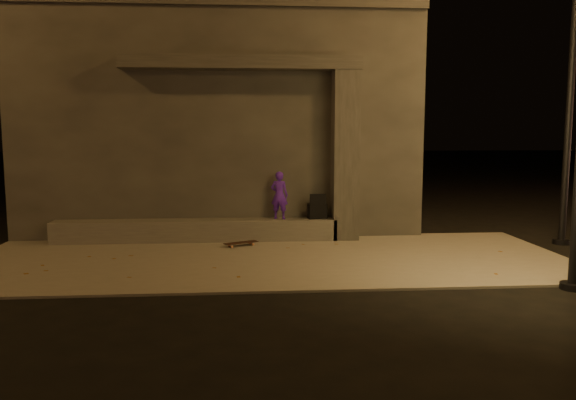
{
  "coord_description": "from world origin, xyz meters",
  "views": [
    {
      "loc": [
        -0.46,
        -8.19,
        2.36
      ],
      "look_at": [
        0.33,
        2.0,
        1.11
      ],
      "focal_mm": 35.0,
      "sensor_mm": 36.0,
      "label": 1
    }
  ],
  "objects": [
    {
      "name": "skateboarder",
      "position": [
        0.28,
        3.75,
        1.0
      ],
      "size": [
        0.44,
        0.36,
        1.03
      ],
      "primitive_type": "imported",
      "rotation": [
        0.0,
        0.0,
        2.8
      ],
      "color": "#4C1CB9",
      "rests_on": "ledge"
    },
    {
      "name": "canopy",
      "position": [
        -0.5,
        3.8,
        3.78
      ],
      "size": [
        5.0,
        0.7,
        0.28
      ],
      "primitive_type": "cube",
      "color": "#32302E",
      "rests_on": "column"
    },
    {
      "name": "building",
      "position": [
        -1.0,
        6.49,
        2.61
      ],
      "size": [
        9.0,
        5.1,
        5.22
      ],
      "color": "#32302E",
      "rests_on": "ground"
    },
    {
      "name": "skateboard",
      "position": [
        -0.54,
        3.1,
        0.1
      ],
      "size": [
        0.72,
        0.48,
        0.08
      ],
      "rotation": [
        0.0,
        0.0,
        0.46
      ],
      "color": "black",
      "rests_on": "sidewalk"
    },
    {
      "name": "ground",
      "position": [
        0.0,
        0.0,
        0.0
      ],
      "size": [
        120.0,
        120.0,
        0.0
      ],
      "primitive_type": "plane",
      "color": "black",
      "rests_on": "ground"
    },
    {
      "name": "column",
      "position": [
        1.7,
        3.75,
        1.84
      ],
      "size": [
        0.55,
        0.55,
        3.6
      ],
      "primitive_type": "cube",
      "color": "#32302E",
      "rests_on": "sidewalk"
    },
    {
      "name": "ledge",
      "position": [
        -1.5,
        3.75,
        0.27
      ],
      "size": [
        6.0,
        0.55,
        0.45
      ],
      "primitive_type": "cube",
      "color": "#514F49",
      "rests_on": "sidewalk"
    },
    {
      "name": "backpack",
      "position": [
        1.1,
        3.75,
        0.68
      ],
      "size": [
        0.42,
        0.3,
        0.55
      ],
      "rotation": [
        0.0,
        0.0,
        0.14
      ],
      "color": "black",
      "rests_on": "ledge"
    },
    {
      "name": "street_lamp_2",
      "position": [
        6.21,
        2.98,
        4.3
      ],
      "size": [
        0.36,
        0.36,
        7.61
      ],
      "color": "black",
      "rests_on": "ground"
    },
    {
      "name": "sidewalk",
      "position": [
        0.0,
        2.0,
        0.02
      ],
      "size": [
        11.0,
        4.4,
        0.04
      ],
      "primitive_type": "cube",
      "color": "slate",
      "rests_on": "ground"
    }
  ]
}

